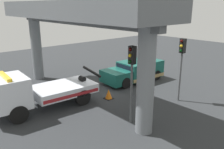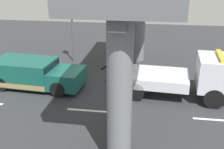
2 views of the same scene
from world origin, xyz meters
name	(u,v)px [view 1 (image 1 of 2)]	position (x,y,z in m)	size (l,w,h in m)	color
ground_plane	(97,92)	(0.00, 0.00, -0.05)	(60.00, 40.00, 0.10)	#2D3033
lane_stripe_west	(131,70)	(-6.00, -2.38, 0.00)	(2.60, 0.16, 0.01)	silver
lane_stripe_mid	(79,84)	(0.00, -2.38, 0.00)	(2.60, 0.16, 0.01)	silver
tow_truck_white	(33,91)	(4.67, -0.05, 1.20)	(7.32, 2.80, 2.46)	silver
towed_van_green	(135,71)	(-4.00, 0.00, 0.78)	(5.34, 2.53, 1.58)	#145147
overpass_structure	(74,17)	(1.68, 0.00, 5.34)	(3.60, 13.70, 6.26)	slate
traffic_light_near	(182,56)	(-2.98, 4.79, 2.97)	(0.39, 0.32, 4.07)	#515456
traffic_light_far	(132,68)	(1.52, 4.79, 3.01)	(0.39, 0.32, 4.12)	#515456
traffic_cone_orange	(109,94)	(0.21, 1.52, 0.30)	(0.54, 0.54, 0.64)	orange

